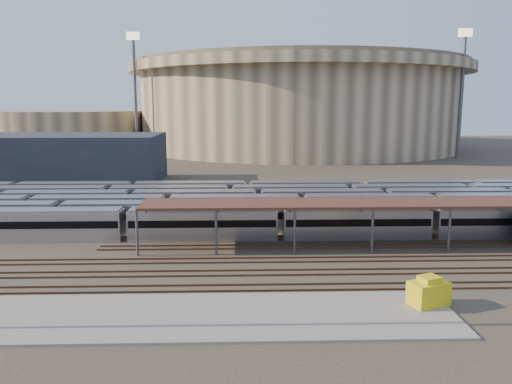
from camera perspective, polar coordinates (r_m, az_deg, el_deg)
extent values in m
plane|color=#383026|center=(54.07, -5.22, -7.57)|extent=(420.00, 420.00, 0.00)
cube|color=gray|center=(40.74, -13.77, -13.70)|extent=(50.00, 9.00, 0.20)
cube|color=silver|center=(61.38, 2.76, -3.67)|extent=(112.00, 2.90, 3.60)
cube|color=silver|center=(65.45, -5.87, -2.84)|extent=(112.00, 2.90, 3.60)
cube|color=silver|center=(70.15, -10.15, -2.08)|extent=(112.00, 2.90, 3.60)
cube|color=silver|center=(73.54, 0.30, -1.37)|extent=(112.00, 2.90, 3.60)
cube|color=silver|center=(77.64, -2.99, -0.77)|extent=(112.00, 2.90, 3.60)
cube|color=silver|center=(81.75, -0.94, -0.21)|extent=(112.00, 2.90, 3.60)
cylinder|color=#4F5054|center=(55.69, -13.45, -4.61)|extent=(0.30, 0.30, 5.00)
cylinder|color=#4F5054|center=(60.83, -12.43, -3.34)|extent=(0.30, 0.30, 5.00)
cylinder|color=#4F5054|center=(54.59, -4.58, -4.66)|extent=(0.30, 0.30, 5.00)
cylinder|color=#4F5054|center=(59.83, -4.33, -3.35)|extent=(0.30, 0.30, 5.00)
cylinder|color=#4F5054|center=(54.83, 4.43, -4.59)|extent=(0.30, 0.30, 5.00)
cylinder|color=#4F5054|center=(60.05, 3.88, -3.30)|extent=(0.30, 0.30, 5.00)
cylinder|color=#4F5054|center=(56.39, 13.15, -4.42)|extent=(0.30, 0.30, 5.00)
cylinder|color=#4F5054|center=(61.47, 11.87, -3.18)|extent=(0.30, 0.30, 5.00)
cylinder|color=#4F5054|center=(59.16, 21.22, -4.17)|extent=(0.30, 0.30, 5.00)
cylinder|color=#4F5054|center=(64.02, 19.36, -3.01)|extent=(0.30, 0.30, 5.00)
cylinder|color=#4F5054|center=(67.57, 26.17, -2.82)|extent=(0.30, 0.30, 5.00)
cube|color=#3D1F19|center=(59.56, 16.58, -1.20)|extent=(60.00, 6.00, 0.30)
cube|color=#4C3323|center=(52.38, -5.34, -8.05)|extent=(170.00, 0.12, 0.18)
cube|color=#4C3323|center=(53.80, -5.24, -7.56)|extent=(170.00, 0.12, 0.18)
cube|color=#4C3323|center=(48.60, -5.63, -9.51)|extent=(170.00, 0.12, 0.18)
cube|color=#4C3323|center=(50.01, -5.51, -8.94)|extent=(170.00, 0.12, 0.18)
cube|color=#4C3323|center=(44.86, -5.98, -11.21)|extent=(170.00, 0.12, 0.18)
cube|color=#4C3323|center=(46.26, -5.84, -10.54)|extent=(170.00, 0.12, 0.18)
cylinder|color=tan|center=(192.69, 4.79, 9.27)|extent=(116.00, 116.00, 28.00)
cylinder|color=tan|center=(193.14, 4.86, 13.87)|extent=(124.00, 124.00, 3.00)
cylinder|color=brown|center=(193.30, 4.87, 14.54)|extent=(120.00, 120.00, 1.50)
cylinder|color=tan|center=(192.41, -21.08, 6.56)|extent=(56.00, 56.00, 14.00)
cube|color=#1E232D|center=(113.71, -21.46, 3.60)|extent=(42.00, 20.00, 10.00)
cylinder|color=#4F5054|center=(164.87, -13.61, 10.31)|extent=(1.00, 1.00, 36.00)
cube|color=#FFF2CC|center=(166.19, -13.89, 16.93)|extent=(4.00, 0.60, 2.40)
cylinder|color=#4F5054|center=(165.49, 22.38, 9.84)|extent=(1.00, 1.00, 36.00)
cube|color=#FFF2CC|center=(166.80, 22.83, 16.44)|extent=(4.00, 0.60, 2.40)
cylinder|color=#4F5054|center=(211.88, -5.42, 10.40)|extent=(1.00, 1.00, 36.00)
cube|color=#FFF2CC|center=(212.91, -5.51, 15.58)|extent=(4.00, 0.60, 2.40)
cube|color=gold|center=(43.60, 19.11, -10.87)|extent=(3.54, 2.88, 1.91)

